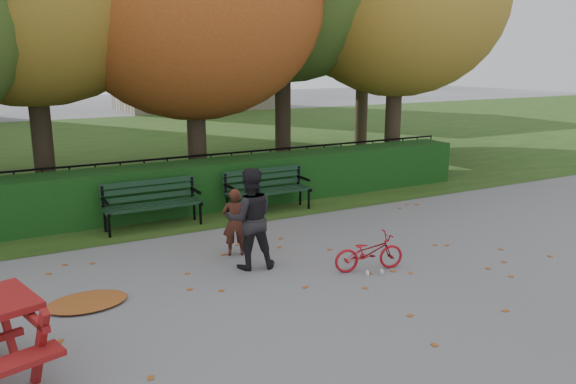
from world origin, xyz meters
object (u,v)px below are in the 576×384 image
child (235,222)px  adult (250,219)px  bench_left (152,200)px  bench_right (267,187)px  bicycle (369,252)px

child → adult: 0.66m
bench_left → bench_right: bearing=0.0°
adult → bicycle: adult is taller
adult → bicycle: (1.50, -0.96, -0.49)m
child → bicycle: 2.19m
child → bicycle: size_ratio=1.02×
bicycle → bench_left: bearing=43.9°
bench_left → child: bearing=-70.7°
bench_right → child: (-1.64, -2.16, 0.03)m
bench_right → child: child is taller
bench_left → bicycle: bench_left is taller
bench_right → child: 2.72m
adult → bench_left: bearing=-60.2°
bench_left → child: 2.29m
bench_right → bicycle: bearing=-92.3°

